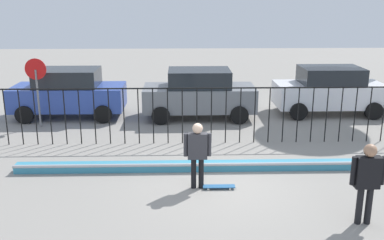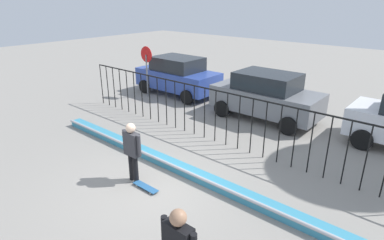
% 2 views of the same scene
% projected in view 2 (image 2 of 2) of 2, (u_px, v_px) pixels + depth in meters
% --- Properties ---
extents(ground_plane, '(60.00, 60.00, 0.00)m').
position_uv_depth(ground_plane, '(152.00, 187.00, 8.42)').
color(ground_plane, gray).
extents(bowl_coping_ledge, '(11.00, 0.40, 0.27)m').
position_uv_depth(bowl_coping_ledge, '(179.00, 168.00, 9.13)').
color(bowl_coping_ledge, teal).
rests_on(bowl_coping_ledge, ground).
extents(perimeter_fence, '(14.04, 0.04, 1.84)m').
position_uv_depth(perimeter_fence, '(227.00, 113.00, 10.41)').
color(perimeter_fence, black).
rests_on(perimeter_fence, ground).
extents(skateboarder, '(0.68, 0.25, 1.68)m').
position_uv_depth(skateboarder, '(132.00, 147.00, 8.34)').
color(skateboarder, black).
rests_on(skateboarder, ground).
extents(skateboard, '(0.80, 0.20, 0.07)m').
position_uv_depth(skateboard, '(146.00, 187.00, 8.31)').
color(skateboard, '#26598C').
rests_on(skateboard, ground).
extents(parked_car_blue, '(4.30, 2.12, 1.90)m').
position_uv_depth(parked_car_blue, '(178.00, 75.00, 16.12)').
color(parked_car_blue, '#2D479E').
rests_on(parked_car_blue, ground).
extents(parked_car_gray, '(4.30, 2.12, 1.90)m').
position_uv_depth(parked_car_gray, '(266.00, 96.00, 12.84)').
color(parked_car_gray, slate).
rests_on(parked_car_gray, ground).
extents(stop_sign, '(0.76, 0.07, 2.50)m').
position_uv_depth(stop_sign, '(147.00, 65.00, 15.39)').
color(stop_sign, slate).
rests_on(stop_sign, ground).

